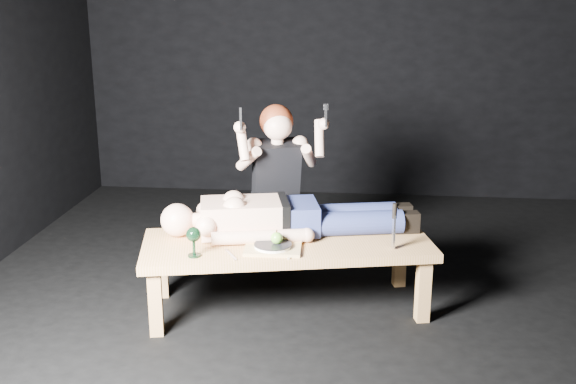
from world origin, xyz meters
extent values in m
plane|color=black|center=(0.00, 0.00, 0.00)|extent=(5.00, 5.00, 0.00)
plane|color=black|center=(0.00, 2.50, 1.50)|extent=(5.00, 0.00, 5.00)
cube|color=tan|center=(-0.30, -0.13, 0.23)|extent=(1.87, 1.02, 0.45)
cube|color=tan|center=(-0.36, -0.30, 0.46)|extent=(0.34, 0.25, 0.02)
cylinder|color=white|center=(-0.36, -0.30, 0.48)|extent=(0.23, 0.23, 0.02)
sphere|color=#3E9021|center=(-0.34, -0.29, 0.52)|extent=(0.07, 0.07, 0.07)
cube|color=#B2B2B7|center=(-0.60, -0.40, 0.45)|extent=(0.11, 0.17, 0.01)
cube|color=#B2B2B7|center=(-0.24, -0.35, 0.45)|extent=(0.06, 0.19, 0.01)
cube|color=#B2B2B7|center=(-0.28, -0.26, 0.45)|extent=(0.15, 0.14, 0.01)
camera|label=1|loc=(0.11, -4.07, 1.92)|focal=42.73mm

